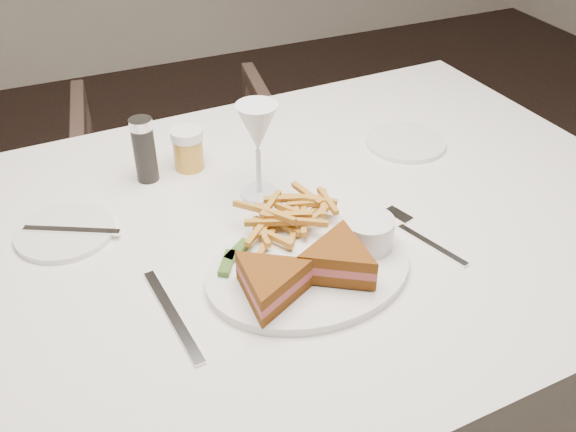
% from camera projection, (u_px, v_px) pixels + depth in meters
% --- Properties ---
extents(ground, '(5.00, 5.00, 0.00)m').
position_uv_depth(ground, '(381.00, 412.00, 1.67)').
color(ground, black).
rests_on(ground, ground).
extents(table, '(1.41, 0.97, 0.75)m').
position_uv_depth(table, '(278.00, 373.00, 1.29)').
color(table, white).
rests_on(table, ground).
extents(chair_far, '(0.68, 0.65, 0.62)m').
position_uv_depth(chair_far, '(182.00, 176.00, 2.03)').
color(chair_far, '#4B372E').
rests_on(chair_far, ground).
extents(table_setting, '(0.83, 0.58, 0.18)m').
position_uv_depth(table_setting, '(283.00, 221.00, 1.02)').
color(table_setting, white).
rests_on(table_setting, table).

